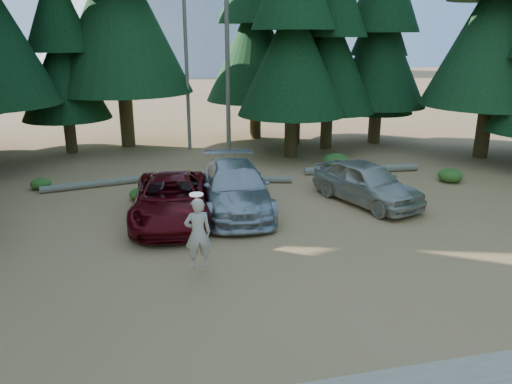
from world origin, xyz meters
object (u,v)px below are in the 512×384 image
silver_minivan_center (236,188)px  log_left (93,184)px  frisbee_player (198,233)px  red_pickup (171,199)px  silver_minivan_right (367,182)px  log_mid (253,180)px  log_right (361,169)px

silver_minivan_center → log_left: bearing=147.6°
frisbee_player → log_left: frisbee_player is taller
frisbee_player → red_pickup: bearing=-86.5°
silver_minivan_center → silver_minivan_right: size_ratio=1.22×
silver_minivan_center → log_mid: bearing=71.9°
silver_minivan_right → frisbee_player: bearing=-164.9°
silver_minivan_center → frisbee_player: 5.47m
red_pickup → log_right: size_ratio=1.01×
silver_minivan_right → log_mid: (-3.63, 3.66, -0.67)m
red_pickup → log_left: bearing=128.8°
log_left → log_right: size_ratio=0.77×
log_left → log_mid: log_left is taller
log_left → log_right: 12.12m
red_pickup → log_mid: bearing=51.2°
red_pickup → frisbee_player: frisbee_player is taller
silver_minivan_center → log_mid: (1.40, 3.29, -0.71)m
silver_minivan_center → log_right: (6.73, 3.73, -0.67)m
frisbee_player → log_mid: frisbee_player is taller
log_mid → log_right: log_right is taller
silver_minivan_right → frisbee_player: frisbee_player is taller
silver_minivan_right → log_left: silver_minivan_right is taller
log_right → log_mid: bearing=-170.6°
log_right → log_left: bearing=-177.1°
silver_minivan_right → log_left: size_ratio=1.14×
log_mid → log_right: size_ratio=0.62×
log_mid → log_left: bearing=-172.2°
red_pickup → frisbee_player: 4.60m
log_left → log_mid: size_ratio=1.23×
log_left → silver_minivan_right: bearing=-34.0°
frisbee_player → log_right: bearing=-136.4°
log_left → log_mid: (6.78, -0.82, -0.01)m
silver_minivan_right → frisbee_player: size_ratio=2.34×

